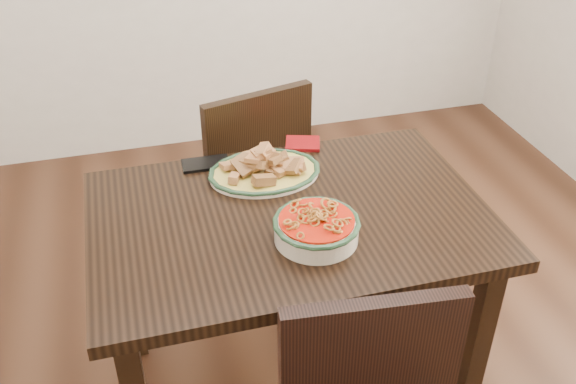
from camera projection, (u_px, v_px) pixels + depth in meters
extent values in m
plane|color=#331C10|center=(299.00, 357.00, 2.38)|extent=(3.50, 3.50, 0.00)
cube|color=black|center=(290.00, 218.00, 1.87)|extent=(1.15, 0.77, 0.04)
cube|color=black|center=(475.00, 350.00, 1.94)|extent=(0.06, 0.06, 0.71)
cube|color=black|center=(127.00, 278.00, 2.21)|extent=(0.06, 0.06, 0.71)
cube|color=black|center=(395.00, 232.00, 2.43)|extent=(0.06, 0.06, 0.71)
cube|color=black|center=(239.00, 180.00, 2.60)|extent=(0.51, 0.51, 0.04)
cube|color=black|center=(257.00, 195.00, 2.92)|extent=(0.04, 0.04, 0.41)
cube|color=black|center=(188.00, 217.00, 2.77)|extent=(0.04, 0.04, 0.41)
cube|color=black|center=(296.00, 234.00, 2.67)|extent=(0.04, 0.04, 0.41)
cube|color=black|center=(222.00, 260.00, 2.53)|extent=(0.04, 0.04, 0.41)
cube|color=black|center=(259.00, 149.00, 2.33)|extent=(0.42, 0.15, 0.44)
cube|color=black|center=(370.00, 373.00, 1.47)|extent=(0.42, 0.08, 0.44)
ellipsoid|color=silver|center=(265.00, 173.00, 2.02)|extent=(0.35, 0.26, 0.02)
ellipsoid|color=gold|center=(264.00, 172.00, 2.02)|extent=(0.34, 0.25, 0.01)
torus|color=#17331E|center=(264.00, 171.00, 2.02)|extent=(0.27, 0.27, 0.01)
cylinder|color=beige|center=(316.00, 230.00, 1.74)|extent=(0.23, 0.23, 0.06)
torus|color=#1A3922|center=(317.00, 222.00, 1.73)|extent=(0.24, 0.24, 0.02)
cylinder|color=#AE1708|center=(317.00, 221.00, 1.72)|extent=(0.21, 0.21, 0.01)
cube|color=black|center=(206.00, 164.00, 2.08)|extent=(0.15, 0.08, 0.01)
cube|color=maroon|center=(303.00, 144.00, 2.19)|extent=(0.14, 0.13, 0.01)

